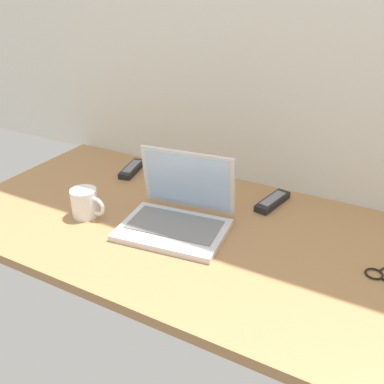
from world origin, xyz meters
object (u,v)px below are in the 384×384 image
(laptop, at_px, (178,212))
(remote_control_far, at_px, (273,201))
(remote_control_near, at_px, (132,169))
(coffee_mug, at_px, (85,203))

(laptop, distance_m, remote_control_far, 0.34)
(laptop, distance_m, remote_control_near, 0.44)
(coffee_mug, xyz_separation_m, remote_control_far, (0.49, 0.35, -0.03))
(remote_control_near, bearing_deg, laptop, -35.62)
(laptop, relative_size, remote_control_near, 2.02)
(laptop, distance_m, coffee_mug, 0.30)
(coffee_mug, xyz_separation_m, remote_control_near, (-0.07, 0.34, -0.03))
(coffee_mug, bearing_deg, laptop, 17.35)
(laptop, xyz_separation_m, remote_control_near, (-0.36, 0.25, -0.03))
(laptop, bearing_deg, remote_control_near, 144.38)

